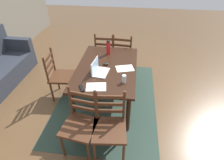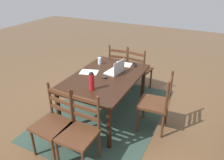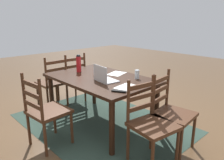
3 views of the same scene
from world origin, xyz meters
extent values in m
plane|color=brown|center=(0.00, 0.00, 0.00)|extent=(14.00, 14.00, 0.00)
cube|color=#2D4238|center=(0.00, 0.00, 0.00)|extent=(2.54, 1.85, 0.01)
cube|color=black|center=(0.00, 0.00, 0.71)|extent=(1.57, 1.02, 0.04)
cylinder|color=black|center=(-0.70, -0.43, 0.35)|extent=(0.07, 0.07, 0.69)
cylinder|color=black|center=(0.70, -0.43, 0.35)|extent=(0.07, 0.07, 0.69)
cylinder|color=black|center=(-0.70, 0.43, 0.35)|extent=(0.07, 0.07, 0.69)
cylinder|color=black|center=(0.70, 0.43, 0.35)|extent=(0.07, 0.07, 0.69)
cube|color=#4C2B19|center=(-1.11, 0.20, 0.45)|extent=(0.50, 0.50, 0.04)
cylinder|color=#4C2B19|center=(-1.33, 0.04, 0.21)|extent=(0.04, 0.04, 0.43)
cylinder|color=#4C2B19|center=(-1.28, 0.42, 0.21)|extent=(0.04, 0.04, 0.43)
cylinder|color=#4C2B19|center=(-0.95, -0.01, 0.21)|extent=(0.04, 0.04, 0.43)
cylinder|color=#4C2B19|center=(-0.90, 0.37, 0.21)|extent=(0.04, 0.04, 0.43)
cylinder|color=#4C2B19|center=(-0.94, -0.01, 0.70)|extent=(0.04, 0.04, 0.50)
cylinder|color=#4C2B19|center=(-0.89, 0.37, 0.70)|extent=(0.04, 0.04, 0.50)
cube|color=#4C2B19|center=(-0.92, 0.18, 0.60)|extent=(0.07, 0.36, 0.05)
cube|color=#4C2B19|center=(-0.92, 0.18, 0.72)|extent=(0.07, 0.36, 0.05)
cube|color=#4C2B19|center=(-0.92, 0.18, 0.85)|extent=(0.07, 0.36, 0.05)
cube|color=#4C2B19|center=(0.00, 0.84, 0.45)|extent=(0.48, 0.48, 0.04)
cylinder|color=#4C2B19|center=(0.21, 0.67, 0.21)|extent=(0.04, 0.04, 0.43)
cylinder|color=#4C2B19|center=(-0.17, 0.64, 0.21)|extent=(0.04, 0.04, 0.43)
cylinder|color=#4C2B19|center=(0.17, 1.05, 0.21)|extent=(0.04, 0.04, 0.43)
cylinder|color=#4C2B19|center=(-0.21, 1.02, 0.21)|extent=(0.04, 0.04, 0.43)
cylinder|color=#4C2B19|center=(0.17, 1.06, 0.70)|extent=(0.04, 0.04, 0.50)
cylinder|color=#4C2B19|center=(-0.21, 1.03, 0.70)|extent=(0.04, 0.04, 0.50)
cube|color=#4C2B19|center=(-0.02, 1.04, 0.60)|extent=(0.36, 0.05, 0.05)
cube|color=#4C2B19|center=(-0.02, 1.04, 0.72)|extent=(0.36, 0.05, 0.05)
cube|color=#4C2B19|center=(-0.02, 1.04, 0.85)|extent=(0.36, 0.05, 0.05)
cube|color=#4C2B19|center=(1.11, 0.20, 0.45)|extent=(0.44, 0.44, 0.04)
cylinder|color=#4C2B19|center=(1.30, 0.40, 0.21)|extent=(0.04, 0.04, 0.43)
cylinder|color=#4C2B19|center=(1.30, 0.02, 0.21)|extent=(0.04, 0.04, 0.43)
cylinder|color=#4C2B19|center=(0.92, 0.39, 0.21)|extent=(0.04, 0.04, 0.43)
cylinder|color=#4C2B19|center=(0.92, 0.01, 0.21)|extent=(0.04, 0.04, 0.43)
cylinder|color=#4C2B19|center=(0.91, 0.39, 0.70)|extent=(0.04, 0.04, 0.50)
cylinder|color=#4C2B19|center=(0.91, 0.01, 0.70)|extent=(0.04, 0.04, 0.50)
cube|color=#4C2B19|center=(0.91, 0.20, 0.60)|extent=(0.03, 0.36, 0.05)
cube|color=#4C2B19|center=(0.91, 0.20, 0.72)|extent=(0.03, 0.36, 0.05)
cube|color=#4C2B19|center=(0.91, 0.20, 0.85)|extent=(0.03, 0.36, 0.05)
cube|color=#4C2B19|center=(1.11, -0.20, 0.45)|extent=(0.48, 0.48, 0.04)
cylinder|color=#4C2B19|center=(1.32, -0.03, 0.21)|extent=(0.04, 0.04, 0.43)
cylinder|color=#4C2B19|center=(1.29, -0.41, 0.21)|extent=(0.04, 0.04, 0.43)
cylinder|color=#4C2B19|center=(0.94, 0.00, 0.21)|extent=(0.04, 0.04, 0.43)
cylinder|color=#4C2B19|center=(0.91, -0.38, 0.21)|extent=(0.04, 0.04, 0.43)
cylinder|color=#4C2B19|center=(0.93, 0.00, 0.70)|extent=(0.04, 0.04, 0.50)
cylinder|color=#4C2B19|center=(0.90, -0.38, 0.70)|extent=(0.04, 0.04, 0.50)
cube|color=#4C2B19|center=(0.92, -0.19, 0.60)|extent=(0.06, 0.36, 0.05)
cube|color=#4C2B19|center=(0.92, -0.19, 0.72)|extent=(0.06, 0.36, 0.05)
cube|color=#4C2B19|center=(0.92, -0.19, 0.85)|extent=(0.06, 0.36, 0.05)
cube|color=#4C2B19|center=(-1.11, -0.20, 0.45)|extent=(0.49, 0.49, 0.04)
cylinder|color=#4C2B19|center=(-1.28, -0.41, 0.21)|extent=(0.04, 0.04, 0.43)
cylinder|color=#4C2B19|center=(-1.32, -0.04, 0.21)|extent=(0.04, 0.04, 0.43)
cylinder|color=#4C2B19|center=(-0.90, -0.37, 0.21)|extent=(0.04, 0.04, 0.43)
cylinder|color=#4C2B19|center=(-0.95, 0.00, 0.21)|extent=(0.04, 0.04, 0.43)
cylinder|color=#4C2B19|center=(-0.89, -0.37, 0.70)|extent=(0.04, 0.04, 0.50)
cylinder|color=#4C2B19|center=(-0.94, 0.01, 0.70)|extent=(0.04, 0.04, 0.50)
cube|color=#4C2B19|center=(-0.92, -0.18, 0.60)|extent=(0.06, 0.36, 0.05)
cube|color=#4C2B19|center=(-0.92, -0.18, 0.72)|extent=(0.06, 0.36, 0.05)
cube|color=#4C2B19|center=(-0.92, -0.18, 0.85)|extent=(0.06, 0.36, 0.05)
cube|color=silver|center=(-0.20, 0.06, 0.74)|extent=(0.35, 0.26, 0.02)
cube|color=silver|center=(-0.19, 0.17, 0.86)|extent=(0.32, 0.05, 0.21)
cube|color=#A5CCEA|center=(-0.19, 0.16, 0.86)|extent=(0.29, 0.04, 0.19)
cylinder|color=red|center=(0.48, 0.04, 0.86)|extent=(0.08, 0.08, 0.25)
sphere|color=black|center=(0.48, 0.04, 0.98)|extent=(0.07, 0.07, 0.07)
cylinder|color=silver|center=(-0.41, -0.33, 0.80)|extent=(0.06, 0.06, 0.13)
ellipsoid|color=black|center=(0.06, 0.03, 0.75)|extent=(0.08, 0.11, 0.03)
cube|color=black|center=(-0.65, 0.27, 0.74)|extent=(0.17, 0.12, 0.02)
cube|color=white|center=(-0.02, -0.31, 0.74)|extent=(0.29, 0.34, 0.00)
cube|color=white|center=(-0.58, 0.07, 0.74)|extent=(0.25, 0.33, 0.00)
camera|label=1|loc=(-2.65, -0.44, 2.38)|focal=29.05mm
camera|label=2|loc=(2.79, 1.51, 2.27)|focal=34.73mm
camera|label=3|loc=(-2.37, 2.00, 1.58)|focal=35.41mm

